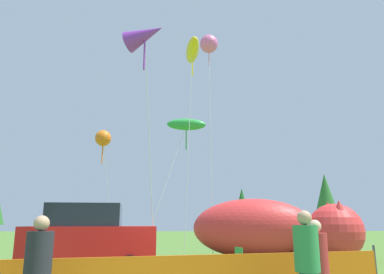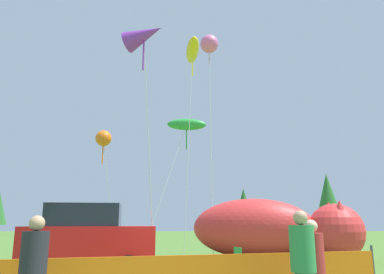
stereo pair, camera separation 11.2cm
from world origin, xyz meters
name	(u,v)px [view 2 (the right image)]	position (x,y,z in m)	size (l,w,h in m)	color
parked_car	(88,239)	(-3.10, 2.32, 1.11)	(4.52, 2.16, 2.29)	red
folding_chair	(234,261)	(1.65, 0.99, 0.53)	(0.66, 0.66, 0.91)	#267F33
inflatable_cat	(271,231)	(4.29, 7.05, 1.28)	(7.96, 4.46, 2.77)	red
spectator_in_red_shirt	(33,273)	(-2.11, -5.15, 0.97)	(0.39, 0.39, 1.77)	#2D2D38
spectator_in_yellow_shirt	(314,267)	(2.24, -4.40, 0.94)	(0.37, 0.37, 1.71)	#2D2D38
spectator_in_black_shirt	(303,264)	(2.00, -4.61, 1.02)	(0.41, 0.41, 1.86)	#2D2D38
kite_purple_delta	(144,36)	(-1.30, 1.18, 8.05)	(1.70, 2.41, 8.63)	silver
kite_pink_octopus	(209,44)	(1.60, 8.69, 11.55)	(1.03, 1.52, 12.11)	silver
kite_orange_flower	(104,139)	(-3.92, 7.80, 5.80)	(1.06, 1.49, 6.24)	silver
kite_yellow_hero	(192,51)	(0.55, 5.92, 9.78)	(0.80, 3.23, 10.29)	silver
kite_green_fish	(186,125)	(0.29, 7.70, 6.54)	(3.12, 2.10, 6.96)	silver
horizon_tree_west	(244,207)	(7.19, 31.88, 3.32)	(2.27, 2.27, 5.41)	brown
horizon_tree_mid	(328,197)	(19.32, 38.00, 4.86)	(3.32, 3.32, 7.91)	brown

